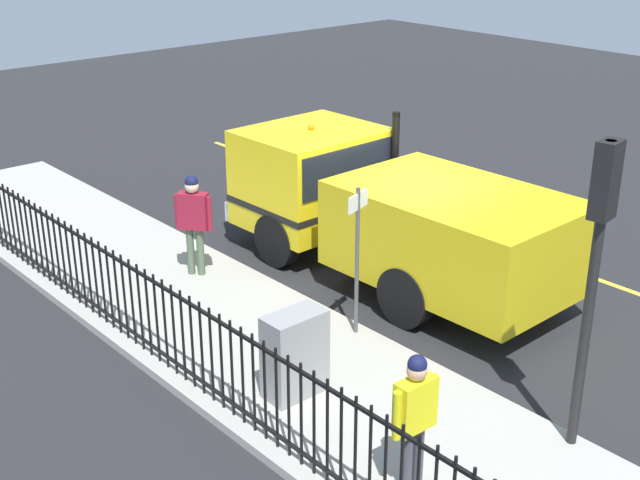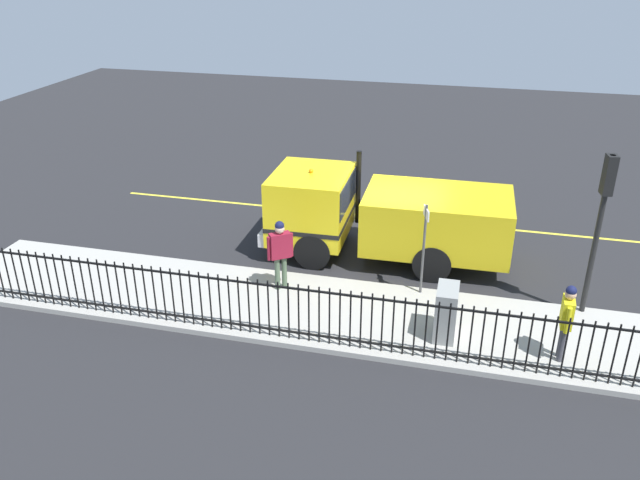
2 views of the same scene
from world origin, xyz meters
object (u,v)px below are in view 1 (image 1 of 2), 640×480
at_px(street_sign, 357,244).
at_px(traffic_light_near, 598,236).
at_px(utility_cabinet, 295,354).
at_px(work_truck, 378,204).
at_px(traffic_cone, 384,206).
at_px(worker_standing, 193,215).
at_px(pedestrian_distant, 415,409).

bearing_deg(street_sign, traffic_light_near, 90.80).
relative_size(utility_cabinet, street_sign, 0.51).
relative_size(work_truck, traffic_cone, 9.25).
height_order(worker_standing, traffic_light_near, traffic_light_near).
xyz_separation_m(traffic_light_near, street_sign, (0.05, -3.65, -1.22)).
bearing_deg(traffic_cone, work_truck, 41.70).
height_order(traffic_light_near, street_sign, traffic_light_near).
bearing_deg(worker_standing, pedestrian_distant, -49.11).
bearing_deg(traffic_light_near, utility_cabinet, 112.90).
bearing_deg(traffic_light_near, traffic_cone, 53.43).
bearing_deg(utility_cabinet, work_truck, -149.00).
bearing_deg(street_sign, traffic_cone, -140.08).
relative_size(work_truck, traffic_light_near, 1.74).
bearing_deg(pedestrian_distant, worker_standing, 79.75).
xyz_separation_m(worker_standing, utility_cabinet, (1.11, 3.97, -0.50)).
bearing_deg(traffic_light_near, pedestrian_distant, 154.14).
relative_size(work_truck, utility_cabinet, 5.59).
distance_m(work_truck, worker_standing, 3.09).
bearing_deg(street_sign, pedestrian_distant, 56.18).
distance_m(utility_cabinet, traffic_cone, 6.66).
height_order(pedestrian_distant, traffic_light_near, traffic_light_near).
xyz_separation_m(traffic_light_near, traffic_cone, (-3.67, -6.77, -2.40)).
bearing_deg(pedestrian_distant, traffic_light_near, -15.56).
bearing_deg(utility_cabinet, worker_standing, -105.69).
bearing_deg(worker_standing, street_sign, -26.04).
height_order(work_truck, traffic_light_near, traffic_light_near).
distance_m(worker_standing, traffic_cone, 4.42).
distance_m(work_truck, traffic_light_near, 5.68).
xyz_separation_m(utility_cabinet, street_sign, (-1.73, -0.68, 0.84)).
relative_size(work_truck, worker_standing, 3.65).
height_order(work_truck, traffic_cone, work_truck).
bearing_deg(traffic_cone, traffic_light_near, 61.50).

